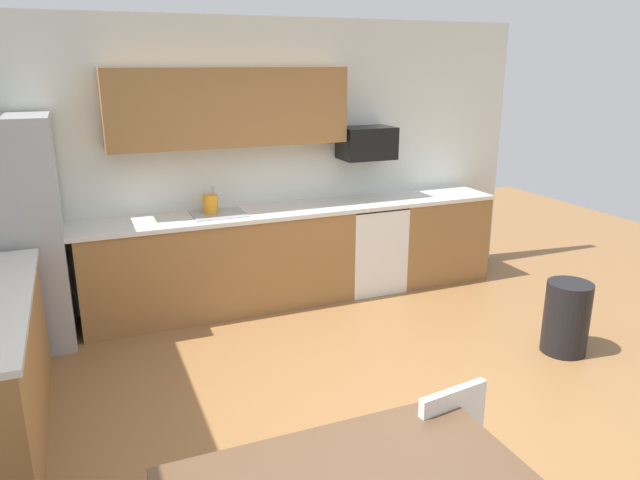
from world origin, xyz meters
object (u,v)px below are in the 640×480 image
(oven_range, at_px, (369,245))
(microwave, at_px, (367,143))
(trash_bin, at_px, (566,318))
(refrigerator, at_px, (13,236))
(chair_near_table, at_px, (466,467))
(kettle, at_px, (210,206))

(oven_range, height_order, microwave, microwave)
(oven_range, bearing_deg, trash_bin, -67.22)
(refrigerator, relative_size, oven_range, 2.09)
(oven_range, xyz_separation_m, trash_bin, (0.82, -1.94, -0.16))
(oven_range, relative_size, microwave, 1.69)
(refrigerator, height_order, trash_bin, refrigerator)
(chair_near_table, bearing_deg, refrigerator, 121.68)
(oven_range, bearing_deg, refrigerator, -178.60)
(refrigerator, bearing_deg, microwave, 3.15)
(microwave, distance_m, trash_bin, 2.51)
(chair_near_table, distance_m, trash_bin, 2.51)
(refrigerator, relative_size, trash_bin, 3.17)
(microwave, height_order, kettle, microwave)
(refrigerator, xyz_separation_m, oven_range, (3.27, 0.08, -0.49))
(microwave, height_order, trash_bin, microwave)
(microwave, distance_m, kettle, 1.70)
(oven_range, height_order, kettle, kettle)
(refrigerator, distance_m, chair_near_table, 3.91)
(microwave, relative_size, kettle, 2.70)
(kettle, bearing_deg, trash_bin, -39.19)
(trash_bin, bearing_deg, microwave, 111.77)
(kettle, bearing_deg, microwave, 1.76)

